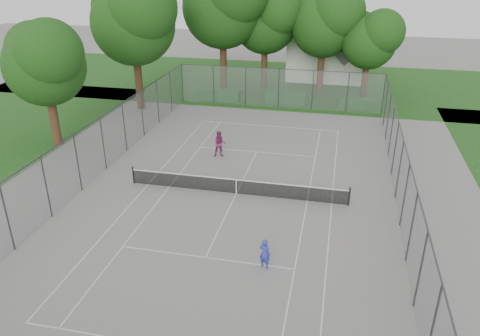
% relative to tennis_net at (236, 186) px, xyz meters
% --- Properties ---
extents(ground, '(120.00, 120.00, 0.00)m').
position_rel_tennis_net_xyz_m(ground, '(0.00, 0.00, -0.51)').
color(ground, slate).
rests_on(ground, ground).
extents(grass_far, '(60.00, 20.00, 0.00)m').
position_rel_tennis_net_xyz_m(grass_far, '(0.00, 26.00, -0.51)').
color(grass_far, '#194413').
rests_on(grass_far, ground).
extents(court_markings, '(11.03, 23.83, 0.01)m').
position_rel_tennis_net_xyz_m(court_markings, '(0.00, 0.00, -0.50)').
color(court_markings, silver).
rests_on(court_markings, ground).
extents(tennis_net, '(12.87, 0.10, 1.10)m').
position_rel_tennis_net_xyz_m(tennis_net, '(0.00, 0.00, 0.00)').
color(tennis_net, black).
rests_on(tennis_net, ground).
extents(perimeter_fence, '(18.08, 34.08, 3.52)m').
position_rel_tennis_net_xyz_m(perimeter_fence, '(0.00, 0.00, 1.30)').
color(perimeter_fence, '#38383D').
rests_on(perimeter_fence, ground).
extents(tree_far_left, '(8.73, 7.97, 12.55)m').
position_rel_tennis_net_xyz_m(tree_far_left, '(-6.04, 21.23, 8.11)').
color(tree_far_left, '#3A2315').
rests_on(tree_far_left, ground).
extents(tree_far_midleft, '(7.18, 6.56, 10.32)m').
position_rel_tennis_net_xyz_m(tree_far_midleft, '(-2.32, 23.33, 6.58)').
color(tree_far_midleft, '#3A2315').
rests_on(tree_far_midleft, ground).
extents(tree_far_midright, '(7.16, 6.54, 10.29)m').
position_rel_tennis_net_xyz_m(tree_far_midright, '(3.37, 22.88, 6.56)').
color(tree_far_midright, '#3A2315').
rests_on(tree_far_midright, ground).
extents(tree_far_right, '(5.79, 5.29, 8.32)m').
position_rel_tennis_net_xyz_m(tree_far_right, '(7.62, 21.73, 5.20)').
color(tree_far_right, '#3A2315').
rests_on(tree_far_right, ground).
extents(tree_side_back, '(8.06, 7.35, 11.58)m').
position_rel_tennis_net_xyz_m(tree_side_back, '(-11.89, 14.00, 7.45)').
color(tree_side_back, '#3A2315').
rests_on(tree_side_back, ground).
extents(tree_side_front, '(6.30, 5.75, 9.06)m').
position_rel_tennis_net_xyz_m(tree_side_front, '(-14.29, 4.56, 5.71)').
color(tree_side_front, '#3A2315').
rests_on(tree_side_front, ground).
extents(hedge_left, '(3.90, 1.17, 0.98)m').
position_rel_tennis_net_xyz_m(hedge_left, '(-5.79, 18.17, -0.02)').
color(hedge_left, '#184B1B').
rests_on(hedge_left, ground).
extents(hedge_mid, '(3.69, 1.05, 1.16)m').
position_rel_tennis_net_xyz_m(hedge_mid, '(0.51, 18.34, 0.07)').
color(hedge_mid, '#184B1B').
rests_on(hedge_mid, ground).
extents(hedge_right, '(3.02, 1.11, 0.91)m').
position_rel_tennis_net_xyz_m(hedge_right, '(6.90, 18.26, -0.06)').
color(hedge_right, '#184B1B').
rests_on(hedge_right, ground).
extents(house, '(8.10, 6.28, 10.08)m').
position_rel_tennis_net_xyz_m(house, '(3.51, 29.06, 3.55)').
color(house, silver).
rests_on(house, ground).
extents(girl_player, '(0.62, 0.51, 1.46)m').
position_rel_tennis_net_xyz_m(girl_player, '(2.78, -6.51, 0.22)').
color(girl_player, '#2C33A5').
rests_on(girl_player, ground).
extents(woman_player, '(1.07, 0.95, 1.83)m').
position_rel_tennis_net_xyz_m(woman_player, '(-2.31, 5.09, 0.40)').
color(woman_player, '#7F2A5D').
rests_on(woman_player, ground).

